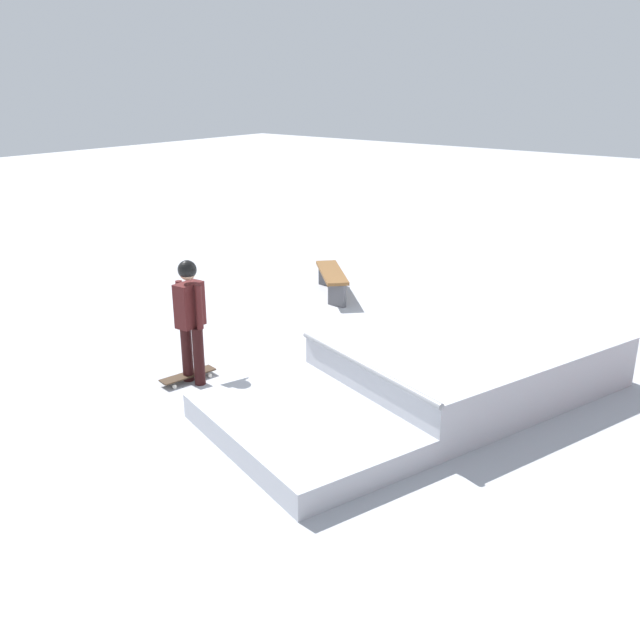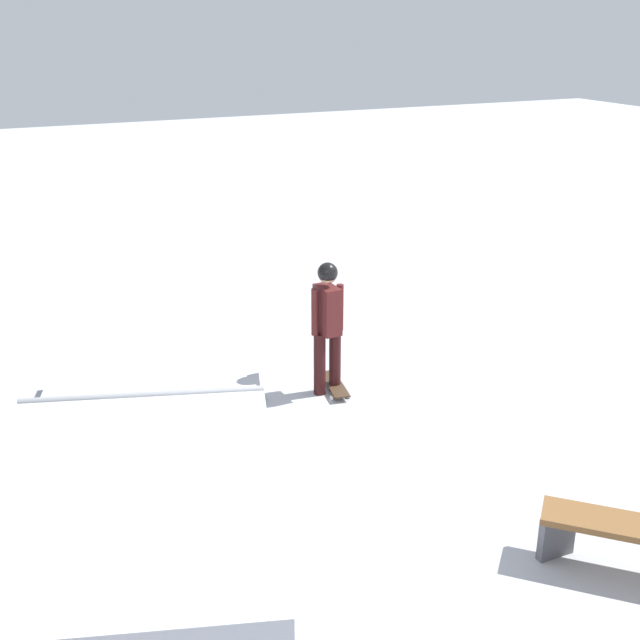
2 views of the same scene
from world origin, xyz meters
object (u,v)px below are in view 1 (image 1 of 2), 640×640
object	(u,v)px
park_bench	(332,277)
skateboard	(188,375)
skate_ramp	(444,371)
skater	(190,313)

from	to	relation	value
park_bench	skateboard	bearing A→B (deg)	10.52
park_bench	skate_ramp	bearing A→B (deg)	56.40
park_bench	skater	bearing A→B (deg)	11.99
skate_ramp	skater	xyz separation A→B (m)	(1.82, -2.84, 0.69)
skater	park_bench	world-z (taller)	skater
skater	park_bench	distance (m)	4.46
skater	skateboard	size ratio (longest dim) A/B	2.10
skate_ramp	park_bench	world-z (taller)	skate_ramp
skateboard	park_bench	world-z (taller)	park_bench
skate_ramp	skateboard	world-z (taller)	skate_ramp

